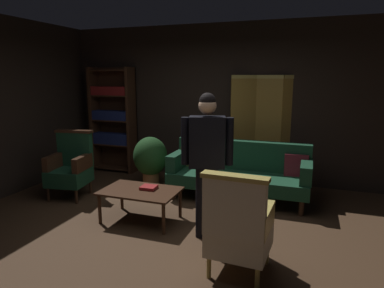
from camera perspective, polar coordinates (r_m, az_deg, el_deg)
ground_plane at (r=4.30m, az=-3.67°, el=-14.52°), size 10.00×10.00×0.00m
back_wall at (r=6.22m, az=5.11°, el=6.89°), size 7.20×0.10×2.80m
side_wall_left at (r=6.17m, az=-28.11°, el=5.58°), size 0.10×3.60×2.80m
folding_screen at (r=6.07m, az=16.69°, el=2.41°), size 2.10×0.59×1.90m
bookshelf at (r=6.88m, az=-13.15°, el=4.14°), size 0.90×0.32×2.05m
velvet_couch at (r=5.30m, az=8.01°, el=-4.38°), size 2.12×0.78×0.88m
coffee_table at (r=4.51m, az=-8.70°, el=-8.24°), size 1.00×0.64×0.42m
armchair_gilt_accent at (r=3.29m, az=7.79°, el=-13.64°), size 0.61×0.61×1.04m
armchair_wing_left at (r=5.66m, az=-19.77°, el=-3.53°), size 0.67×0.66×1.04m
standing_figure at (r=3.83m, az=2.56°, el=-1.51°), size 0.57×0.31×1.70m
potted_plant at (r=5.81m, az=-7.03°, el=-2.40°), size 0.58×0.58×0.87m
book_red_leather at (r=4.52m, az=-7.30°, el=-7.28°), size 0.21×0.19×0.04m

